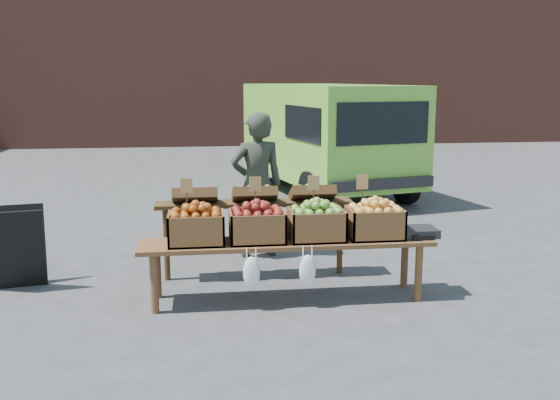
{
  "coord_description": "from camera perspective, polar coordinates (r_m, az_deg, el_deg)",
  "views": [
    {
      "loc": [
        -0.66,
        -5.78,
        2.04
      ],
      "look_at": [
        0.11,
        0.23,
        0.85
      ],
      "focal_mm": 40.0,
      "sensor_mm": 36.0,
      "label": 1
    }
  ],
  "objects": [
    {
      "name": "delivery_van",
      "position": [
        11.12,
        4.2,
        5.53
      ],
      "size": [
        2.89,
        4.62,
        1.92
      ],
      "primitive_type": null,
      "rotation": [
        0.0,
        0.0,
        0.23
      ],
      "color": "#69B635",
      "rests_on": "ground"
    },
    {
      "name": "vendor",
      "position": [
        7.13,
        -2.12,
        1.37
      ],
      "size": [
        0.66,
        0.49,
        1.67
      ],
      "primitive_type": "imported",
      "rotation": [
        0.0,
        0.0,
        3.3
      ],
      "color": "#2A3126",
      "rests_on": "ground"
    },
    {
      "name": "crate_green_apples",
      "position": [
        5.88,
        8.63,
        -2.07
      ],
      "size": [
        0.5,
        0.4,
        0.28
      ],
      "primitive_type": null,
      "color": "gold",
      "rests_on": "display_bench"
    },
    {
      "name": "display_bench",
      "position": [
        5.83,
        0.63,
        -6.41
      ],
      "size": [
        2.7,
        0.56,
        0.57
      ],
      "primitive_type": null,
      "color": "brown",
      "rests_on": "ground"
    },
    {
      "name": "back_table",
      "position": [
        6.43,
        -2.34,
        -2.56
      ],
      "size": [
        2.1,
        0.44,
        1.04
      ],
      "primitive_type": null,
      "color": "#392713",
      "rests_on": "ground"
    },
    {
      "name": "crate_red_apples",
      "position": [
        5.76,
        3.35,
        -2.25
      ],
      "size": [
        0.5,
        0.4,
        0.28
      ],
      "primitive_type": null,
      "color": "#4F7C28",
      "rests_on": "display_bench"
    },
    {
      "name": "chalkboard_sign",
      "position": [
        6.65,
        -22.98,
        -3.99
      ],
      "size": [
        0.58,
        0.39,
        0.81
      ],
      "primitive_type": null,
      "rotation": [
        0.0,
        0.0,
        0.19
      ],
      "color": "black",
      "rests_on": "ground"
    },
    {
      "name": "crate_russet_pears",
      "position": [
        5.68,
        -2.11,
        -2.42
      ],
      "size": [
        0.5,
        0.4,
        0.28
      ],
      "primitive_type": null,
      "color": "maroon",
      "rests_on": "display_bench"
    },
    {
      "name": "weighing_scale",
      "position": [
        6.03,
        12.49,
        -2.86
      ],
      "size": [
        0.34,
        0.3,
        0.08
      ],
      "primitive_type": "cube",
      "color": "black",
      "rests_on": "display_bench"
    },
    {
      "name": "ground",
      "position": [
        6.16,
        -0.77,
        -8.21
      ],
      "size": [
        80.0,
        80.0,
        0.0
      ],
      "primitive_type": "plane",
      "color": "#3E3E40"
    },
    {
      "name": "crate_golden_apples",
      "position": [
        5.66,
        -7.67,
        -2.57
      ],
      "size": [
        0.5,
        0.4,
        0.28
      ],
      "primitive_type": null,
      "color": "#9F4A13",
      "rests_on": "display_bench"
    }
  ]
}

